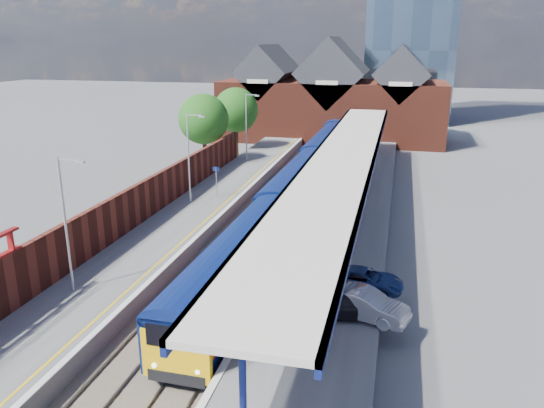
{
  "coord_description": "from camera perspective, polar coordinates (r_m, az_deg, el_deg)",
  "views": [
    {
      "loc": [
        9.24,
        -15.64,
        13.31
      ],
      "look_at": [
        1.14,
        17.94,
        2.6
      ],
      "focal_mm": 35.0,
      "sensor_mm": 36.0,
      "label": 1
    }
  ],
  "objects": [
    {
      "name": "train",
      "position": [
        50.94,
        4.5,
        4.48
      ],
      "size": [
        3.11,
        65.95,
        3.45
      ],
      "color": "#0C1B55",
      "rests_on": "ground"
    },
    {
      "name": "coping_left",
      "position": [
        39.68,
        -5.33,
        -0.89
      ],
      "size": [
        0.3,
        76.0,
        0.05
      ],
      "primitive_type": "cube",
      "color": "silver",
      "rests_on": "left_platform"
    },
    {
      "name": "ballast_bed",
      "position": [
        39.14,
        -0.91,
        -2.61
      ],
      "size": [
        6.0,
        76.0,
        0.06
      ],
      "primitive_type": "cube",
      "color": "#473D33",
      "rests_on": "ground"
    },
    {
      "name": "coping_right",
      "position": [
        38.18,
        3.66,
        -1.58
      ],
      "size": [
        0.3,
        76.0,
        0.05
      ],
      "primitive_type": "cube",
      "color": "silver",
      "rests_on": "right_platform"
    },
    {
      "name": "platform_sign",
      "position": [
        43.44,
        -6.01,
        2.98
      ],
      "size": [
        0.55,
        0.08,
        2.5
      ],
      "color": "#A5A8AA",
      "rests_on": "left_platform"
    },
    {
      "name": "rails",
      "position": [
        39.11,
        -0.91,
        -2.49
      ],
      "size": [
        4.51,
        76.0,
        0.14
      ],
      "color": "slate",
      "rests_on": "ground"
    },
    {
      "name": "parked_car_red",
      "position": [
        25.71,
        6.47,
        -9.68
      ],
      "size": [
        4.52,
        2.67,
        1.44
      ],
      "primitive_type": "imported",
      "rotation": [
        0.0,
        0.0,
        1.81
      ],
      "color": "#AE0E2C",
      "rests_on": "right_platform"
    },
    {
      "name": "parked_car_dark",
      "position": [
        25.28,
        8.4,
        -10.45
      ],
      "size": [
        4.77,
        2.9,
        1.29
      ],
      "primitive_type": "imported",
      "rotation": [
        0.0,
        0.0,
        1.83
      ],
      "color": "black",
      "rests_on": "right_platform"
    },
    {
      "name": "parked_car_blue",
      "position": [
        27.81,
        9.76,
        -7.99
      ],
      "size": [
        4.31,
        2.3,
        1.15
      ],
      "primitive_type": "imported",
      "rotation": [
        0.0,
        0.0,
        1.48
      ],
      "color": "navy",
      "rests_on": "right_platform"
    },
    {
      "name": "yellow_line",
      "position": [
        39.88,
        -6.15,
        -0.85
      ],
      "size": [
        0.14,
        76.0,
        0.01
      ],
      "primitive_type": "cube",
      "color": "yellow",
      "rests_on": "left_platform"
    },
    {
      "name": "lamp_post_b",
      "position": [
        27.94,
        -21.18,
        -1.29
      ],
      "size": [
        1.48,
        0.18,
        7.0
      ],
      "color": "#A5A8AA",
      "rests_on": "left_platform"
    },
    {
      "name": "lamp_post_c",
      "position": [
        41.58,
        -8.81,
        5.48
      ],
      "size": [
        1.48,
        0.18,
        7.0
      ],
      "color": "#A5A8AA",
      "rests_on": "left_platform"
    },
    {
      "name": "ground",
      "position": [
        48.43,
        2.04,
        1.26
      ],
      "size": [
        240.0,
        240.0,
        0.0
      ],
      "primitive_type": "plane",
      "color": "#5B5B5E",
      "rests_on": "ground"
    },
    {
      "name": "station_building",
      "position": [
        74.63,
        6.5,
        11.07
      ],
      "size": [
        30.0,
        12.12,
        13.78
      ],
      "color": "#5C2418",
      "rests_on": "ground"
    },
    {
      "name": "right_platform",
      "position": [
        38.01,
        7.89,
        -2.64
      ],
      "size": [
        6.0,
        76.0,
        1.0
      ],
      "primitive_type": "cube",
      "color": "#565659",
      "rests_on": "ground"
    },
    {
      "name": "tree_near",
      "position": [
        55.71,
        -7.25,
        8.88
      ],
      "size": [
        5.2,
        5.2,
        8.1
      ],
      "color": "#382314",
      "rests_on": "ground"
    },
    {
      "name": "brick_wall",
      "position": [
        35.63,
        -16.32,
        -1.23
      ],
      "size": [
        0.35,
        50.0,
        3.86
      ],
      "color": "#5C2418",
      "rests_on": "left_platform"
    },
    {
      "name": "left_platform",
      "position": [
        40.64,
        -8.45,
        -1.34
      ],
      "size": [
        5.0,
        76.0,
        1.0
      ],
      "primitive_type": "cube",
      "color": "#565659",
      "rests_on": "ground"
    },
    {
      "name": "canopy",
      "position": [
        38.62,
        7.71,
        5.03
      ],
      "size": [
        4.5,
        52.0,
        4.48
      ],
      "color": "navy",
      "rests_on": "right_platform"
    },
    {
      "name": "parked_car_silver",
      "position": [
        25.17,
        9.87,
        -10.55
      ],
      "size": [
        4.4,
        2.68,
        1.37
      ],
      "primitive_type": "imported",
      "rotation": [
        0.0,
        0.0,
        1.25
      ],
      "color": "#AAA9AD",
      "rests_on": "right_platform"
    },
    {
      "name": "lamp_post_d",
      "position": [
        56.48,
        -2.65,
        8.74
      ],
      "size": [
        1.48,
        0.18,
        7.0
      ],
      "color": "#A5A8AA",
      "rests_on": "left_platform"
    },
    {
      "name": "tree_far",
      "position": [
        62.88,
        -3.8,
        9.92
      ],
      "size": [
        5.2,
        5.2,
        8.1
      ],
      "color": "#382314",
      "rests_on": "ground"
    }
  ]
}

